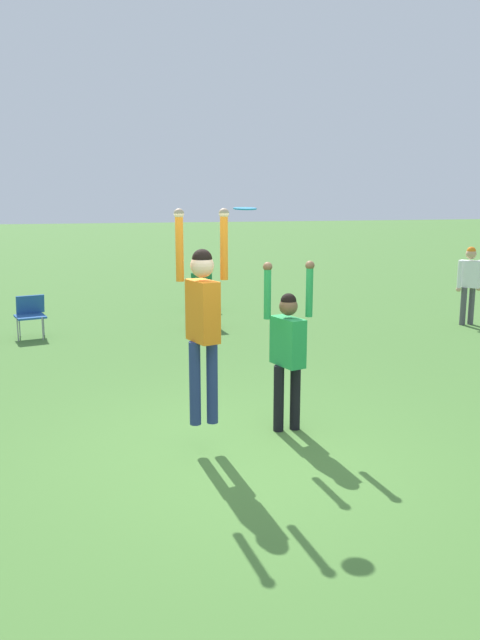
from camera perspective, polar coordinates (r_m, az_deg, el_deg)
ground_plane at (r=6.72m, az=-0.38°, el=-12.11°), size 120.00×120.00×0.00m
person_jumping at (r=6.42m, az=-3.43°, el=0.77°), size 0.56×0.45×2.26m
person_defending at (r=7.07m, az=4.39°, el=-2.17°), size 0.60×0.48×1.96m
frisbee at (r=6.47m, az=0.45°, el=10.15°), size 0.24×0.24×0.03m
camping_chair_0 at (r=14.96m, az=-3.41°, el=2.83°), size 0.66×0.72×0.86m
camping_chair_1 at (r=12.85m, az=-3.26°, el=1.66°), size 0.54×0.58×0.94m
camping_chair_2 at (r=12.60m, az=-18.63°, el=0.66°), size 0.63×0.67×0.80m
person_spectator_near at (r=13.90m, az=20.23°, el=3.59°), size 0.59×0.47×1.65m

